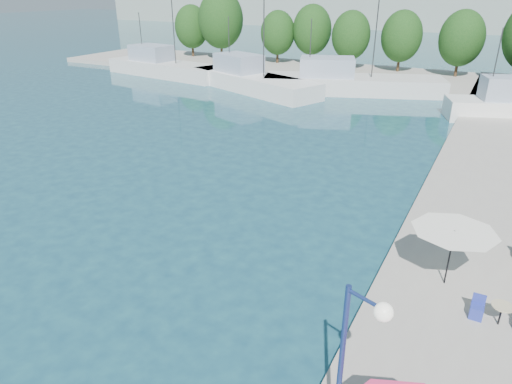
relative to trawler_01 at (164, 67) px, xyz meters
The scene contains 14 objects.
quay_far 25.69m from the trawler_01, 24.06° to the left, with size 90.00×16.00×0.60m, color #9F9790.
trawler_01 is the anchor object (origin of this frame).
trawler_02 15.00m from the trawler_01, 10.64° to the right, with size 18.25×10.88×10.20m.
trawler_03 25.08m from the trawler_01, ahead, with size 20.11×11.51×10.20m.
tree_01 14.99m from the trawler_01, 110.04° to the left, with size 5.31×5.31×7.85m.
tree_02 14.08m from the trawler_01, 86.04° to the left, with size 6.79×6.79×10.05m.
tree_03 17.47m from the trawler_01, 53.41° to the left, with size 4.96×4.96×7.34m.
tree_04 21.64m from the trawler_01, 45.61° to the left, with size 5.53×5.53×8.18m.
tree_05 25.36m from the trawler_01, 32.59° to the left, with size 5.12×5.12×7.57m.
tree_06 31.42m from the trawler_01, 27.83° to the left, with size 5.21×5.21×7.71m.
tree_07 37.77m from the trawler_01, 22.02° to the left, with size 5.36×5.36×7.93m.
umbrella_white 51.75m from the trawler_01, 39.65° to the right, with size 3.07×3.07×2.25m.
cafe_table_02 54.23m from the trawler_01, 39.68° to the right, with size 1.82×0.70×0.76m.
street_lamp 57.18m from the trawler_01, 47.24° to the right, with size 0.99×0.51×5.03m.
Camera 1 is at (8.89, 7.46, 10.86)m, focal length 32.00 mm.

